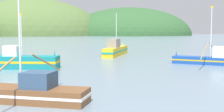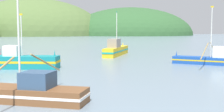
# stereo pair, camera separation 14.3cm
# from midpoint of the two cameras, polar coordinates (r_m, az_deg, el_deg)

# --- Properties ---
(hill_far_left) EXTENTS (118.37, 94.70, 62.27)m
(hill_far_left) POSITION_cam_midpoint_polar(r_m,az_deg,el_deg) (249.02, -15.27, 4.01)
(hill_far_left) COLOR #516B38
(hill_far_left) RESTS_ON ground
(hill_mid_right) EXTENTS (112.11, 89.69, 49.45)m
(hill_mid_right) POSITION_cam_midpoint_polar(r_m,az_deg,el_deg) (254.44, 3.91, 4.20)
(hill_mid_right) COLOR #2D562D
(hill_mid_right) RESTS_ON ground
(fishing_boat_teal) EXTENTS (9.37, 4.62, 6.35)m
(fishing_boat_teal) POSITION_cam_midpoint_polar(r_m,az_deg,el_deg) (34.52, -18.14, -0.97)
(fishing_boat_teal) COLOR #147F84
(fishing_boat_teal) RESTS_ON ground
(fishing_boat_blue) EXTENTS (8.40, 10.71, 7.52)m
(fishing_boat_blue) POSITION_cam_midpoint_polar(r_m,az_deg,el_deg) (38.59, 19.38, -0.63)
(fishing_boat_blue) COLOR #19479E
(fishing_boat_blue) RESTS_ON ground
(fishing_boat_brown) EXTENTS (8.15, 10.15, 7.10)m
(fishing_boat_brown) POSITION_cam_midpoint_polar(r_m,az_deg,el_deg) (18.36, -16.82, -6.92)
(fishing_boat_brown) COLOR brown
(fishing_boat_brown) RESTS_ON ground
(fishing_boat_yellow) EXTENTS (6.89, 11.36, 7.76)m
(fishing_boat_yellow) POSITION_cam_midpoint_polar(r_m,az_deg,el_deg) (49.81, 0.89, 1.28)
(fishing_boat_yellow) COLOR gold
(fishing_boat_yellow) RESTS_ON ground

